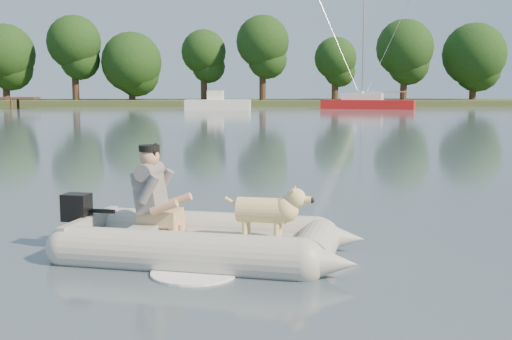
{
  "coord_description": "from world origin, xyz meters",
  "views": [
    {
      "loc": [
        0.03,
        -6.59,
        1.9
      ],
      "look_at": [
        0.43,
        2.27,
        0.75
      ],
      "focal_mm": 45.0,
      "sensor_mm": 36.0,
      "label": 1
    }
  ],
  "objects_px": {
    "motorboat": "(218,97)",
    "sailboat": "(367,103)",
    "man": "(152,188)",
    "dog": "(262,215)",
    "dinghy": "(207,207)"
  },
  "relations": [
    {
      "from": "dinghy",
      "to": "dog",
      "type": "height_order",
      "value": "dinghy"
    },
    {
      "from": "man",
      "to": "motorboat",
      "type": "distance_m",
      "value": 47.16
    },
    {
      "from": "dinghy",
      "to": "man",
      "type": "bearing_deg",
      "value": 175.76
    },
    {
      "from": "motorboat",
      "to": "man",
      "type": "bearing_deg",
      "value": -83.59
    },
    {
      "from": "dinghy",
      "to": "sailboat",
      "type": "height_order",
      "value": "sailboat"
    },
    {
      "from": "man",
      "to": "dog",
      "type": "height_order",
      "value": "man"
    },
    {
      "from": "sailboat",
      "to": "motorboat",
      "type": "bearing_deg",
      "value": -151.36
    },
    {
      "from": "sailboat",
      "to": "man",
      "type": "bearing_deg",
      "value": -85.39
    },
    {
      "from": "dinghy",
      "to": "man",
      "type": "xyz_separation_m",
      "value": [
        -0.64,
        0.22,
        0.18
      ]
    },
    {
      "from": "dinghy",
      "to": "man",
      "type": "height_order",
      "value": "man"
    },
    {
      "from": "man",
      "to": "dog",
      "type": "distance_m",
      "value": 1.32
    },
    {
      "from": "dog",
      "to": "sailboat",
      "type": "bearing_deg",
      "value": 91.62
    },
    {
      "from": "dog",
      "to": "motorboat",
      "type": "distance_m",
      "value": 47.52
    },
    {
      "from": "motorboat",
      "to": "sailboat",
      "type": "xyz_separation_m",
      "value": [
        13.15,
        2.08,
        -0.6
      ]
    },
    {
      "from": "man",
      "to": "motorboat",
      "type": "relative_size",
      "value": 0.18
    }
  ]
}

